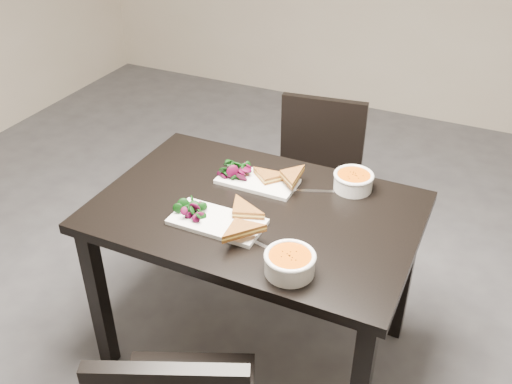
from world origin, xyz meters
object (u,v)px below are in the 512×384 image
(table, at_px, (256,229))
(soup_bowl_near, at_px, (290,262))
(chair_far, at_px, (316,175))
(soup_bowl_far, at_px, (353,180))
(plate_far, at_px, (257,181))
(plate_near, at_px, (217,222))

(table, height_order, soup_bowl_near, soup_bowl_near)
(chair_far, distance_m, soup_bowl_near, 1.10)
(table, xyz_separation_m, soup_bowl_far, (0.29, 0.28, 0.14))
(plate_far, bearing_deg, chair_far, 84.62)
(soup_bowl_near, height_order, plate_far, soup_bowl_near)
(plate_far, bearing_deg, plate_near, -92.69)
(table, relative_size, chair_far, 1.41)
(table, xyz_separation_m, plate_near, (-0.08, -0.15, 0.11))
(chair_far, relative_size, soup_bowl_far, 5.37)
(table, xyz_separation_m, plate_far, (-0.07, 0.16, 0.11))
(table, distance_m, chair_far, 0.75)
(table, relative_size, soup_bowl_near, 7.16)
(chair_far, bearing_deg, soup_bowl_far, -63.84)
(soup_bowl_near, bearing_deg, chair_far, 104.64)
(soup_bowl_near, relative_size, plate_far, 0.53)
(table, bearing_deg, plate_far, 113.09)
(soup_bowl_near, bearing_deg, plate_far, 125.69)
(plate_near, distance_m, soup_bowl_far, 0.57)
(chair_far, distance_m, plate_far, 0.64)
(chair_far, bearing_deg, plate_far, -103.00)
(table, distance_m, plate_far, 0.20)
(soup_bowl_near, distance_m, soup_bowl_far, 0.57)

